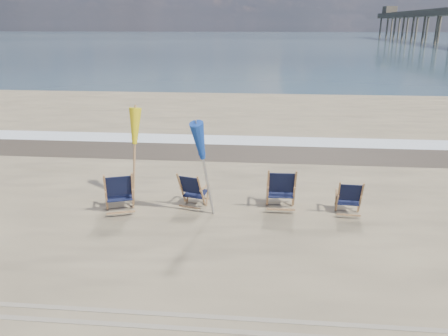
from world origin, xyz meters
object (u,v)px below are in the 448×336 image
object	(u,v)px
beach_chair_0	(133,192)
umbrella_yellow	(132,132)
beach_chair_3	(361,199)
beach_chair_1	(201,192)
umbrella_blue	(205,140)
beach_chair_2	(295,190)

from	to	relation	value
beach_chair_0	umbrella_yellow	world-z (taller)	umbrella_yellow
beach_chair_3	beach_chair_1	bearing A→B (deg)	3.22
beach_chair_1	umbrella_blue	distance (m)	1.47
beach_chair_3	umbrella_blue	size ratio (longest dim) A/B	0.38
beach_chair_2	umbrella_yellow	world-z (taller)	umbrella_yellow
beach_chair_2	umbrella_yellow	distance (m)	4.01
beach_chair_0	beach_chair_2	size ratio (longest dim) A/B	0.98
umbrella_yellow	umbrella_blue	size ratio (longest dim) A/B	0.97
beach_chair_1	umbrella_yellow	world-z (taller)	umbrella_yellow
beach_chair_0	umbrella_blue	world-z (taller)	umbrella_blue
beach_chair_1	beach_chair_0	bearing A→B (deg)	27.03
beach_chair_0	beach_chair_3	size ratio (longest dim) A/B	1.19
beach_chair_1	umbrella_blue	world-z (taller)	umbrella_blue
beach_chair_2	beach_chair_3	world-z (taller)	beach_chair_2
beach_chair_1	umbrella_blue	xyz separation A→B (m)	(0.18, -0.47, 1.38)
beach_chair_1	beach_chair_2	xyz separation A→B (m)	(2.15, 0.12, 0.09)
beach_chair_3	umbrella_yellow	world-z (taller)	umbrella_yellow
beach_chair_0	beach_chair_3	world-z (taller)	beach_chair_0
beach_chair_3	beach_chair_0	bearing A→B (deg)	6.84
umbrella_blue	umbrella_yellow	bearing A→B (deg)	155.47
umbrella_yellow	umbrella_blue	world-z (taller)	umbrella_blue
beach_chair_0	beach_chair_2	xyz separation A→B (m)	(3.69, 0.42, 0.01)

